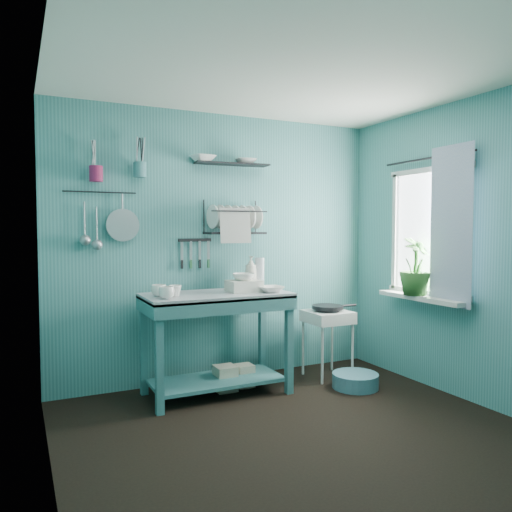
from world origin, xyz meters
name	(u,v)px	position (x,y,z in m)	size (l,w,h in m)	color
floor	(303,435)	(0.00, 0.00, 0.00)	(3.20, 3.20, 0.00)	black
ceiling	(305,67)	(0.00, 0.00, 2.50)	(3.20, 3.20, 0.00)	silver
wall_back	(222,247)	(0.00, 1.50, 1.25)	(3.20, 3.20, 0.00)	teal
wall_front	(495,273)	(0.00, -1.50, 1.25)	(3.20, 3.20, 0.00)	teal
wall_left	(49,262)	(-1.60, 0.00, 1.25)	(3.00, 3.00, 0.00)	teal
wall_right	(472,251)	(1.60, 0.00, 1.25)	(3.00, 3.00, 0.00)	teal
work_counter	(217,344)	(-0.22, 1.07, 0.44)	(1.24, 0.62, 0.88)	#367072
mug_left	(167,293)	(-0.70, 0.91, 0.93)	(0.12, 0.12, 0.10)	white
mug_mid	(175,291)	(-0.60, 1.01, 0.92)	(0.10, 0.10, 0.09)	white
mug_right	(159,291)	(-0.72, 1.07, 0.93)	(0.12, 0.12, 0.10)	white
wash_tub	(244,286)	(0.03, 1.05, 0.93)	(0.28, 0.22, 0.10)	silver
tub_bowl	(244,277)	(0.03, 1.05, 1.01)	(0.20, 0.20, 0.06)	white
soap_bottle	(251,272)	(0.20, 1.27, 1.03)	(0.12, 0.12, 0.30)	silver
water_bottle	(259,272)	(0.30, 1.29, 1.02)	(0.09, 0.09, 0.28)	silver
counter_bowl	(271,289)	(0.23, 0.92, 0.90)	(0.22, 0.22, 0.05)	white
hotplate_stand	(327,344)	(0.92, 1.07, 0.32)	(0.40, 0.40, 0.64)	silver
frying_pan	(328,307)	(0.92, 1.07, 0.68)	(0.30, 0.30, 0.04)	black
knife_strip	(195,240)	(-0.28, 1.47, 1.32)	(0.32, 0.02, 0.03)	black
dish_rack	(235,217)	(0.08, 1.37, 1.54)	(0.55, 0.24, 0.32)	black
upper_shelf	(232,164)	(0.07, 1.40, 2.03)	(0.70, 0.18, 0.01)	black
shelf_bowl_left	(203,161)	(-0.22, 1.40, 2.04)	(0.22, 0.22, 0.05)	white
shelf_bowl_right	(246,161)	(0.21, 1.40, 2.07)	(0.20, 0.20, 0.05)	white
utensil_cup_magenta	(96,174)	(-1.15, 1.42, 1.88)	(0.11, 0.11, 0.13)	#971B4A
utensil_cup_teal	(140,170)	(-0.78, 1.42, 1.93)	(0.11, 0.11, 0.13)	#3A7579
colander	(123,225)	(-0.93, 1.45, 1.46)	(0.28, 0.28, 0.03)	#9FA1A6
ladle_outer	(84,220)	(-1.24, 1.46, 1.50)	(0.01, 0.01, 0.30)	#9FA1A6
ladle_inner	(97,224)	(-1.14, 1.46, 1.46)	(0.01, 0.01, 0.30)	#9FA1A6
hook_rail	(100,192)	(-1.11, 1.47, 1.74)	(0.01, 0.01, 0.60)	black
window_glass	(430,232)	(1.59, 0.45, 1.40)	(1.10, 1.10, 0.00)	white
windowsill	(421,298)	(1.50, 0.45, 0.81)	(0.16, 0.95, 0.04)	silver
curtain	(451,226)	(1.52, 0.15, 1.45)	(1.35, 1.35, 0.00)	silver
curtain_rod	(427,158)	(1.54, 0.45, 2.05)	(0.02, 0.02, 1.05)	black
potted_plant	(416,266)	(1.48, 0.50, 1.09)	(0.29, 0.29, 0.52)	#2C5E25
storage_tin_large	(225,378)	(-0.12, 1.12, 0.11)	(0.18, 0.18, 0.22)	tan
storage_tin_small	(244,375)	(0.08, 1.15, 0.10)	(0.15, 0.15, 0.20)	tan
floor_basin	(355,381)	(0.96, 0.68, 0.07)	(0.41, 0.41, 0.13)	teal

